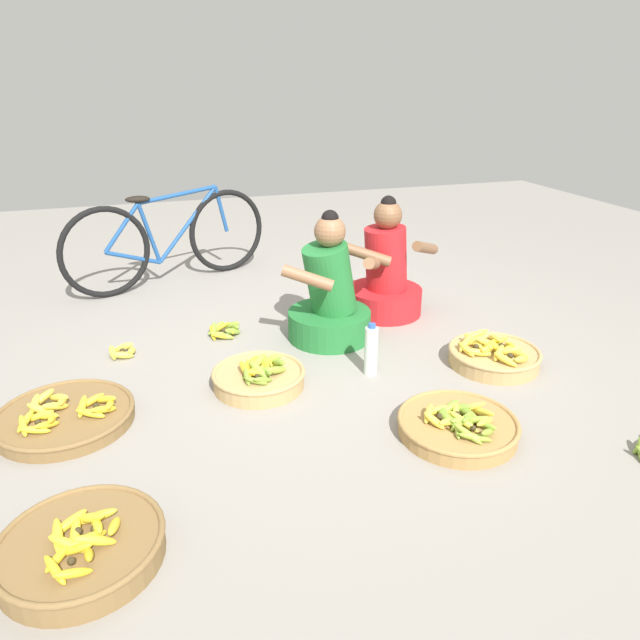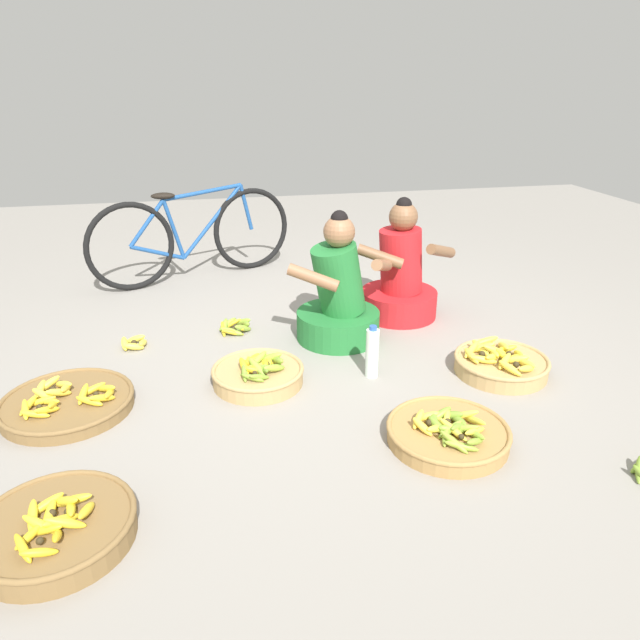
# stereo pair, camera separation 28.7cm
# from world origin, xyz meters

# --- Properties ---
(ground_plane) EXTENTS (10.00, 10.00, 0.00)m
(ground_plane) POSITION_xyz_m (0.00, 0.00, 0.00)
(ground_plane) COLOR gray
(vendor_woman_front) EXTENTS (0.72, 0.53, 0.82)m
(vendor_woman_front) POSITION_xyz_m (0.22, 0.30, 0.26)
(vendor_woman_front) COLOR #237233
(vendor_woman_front) RESTS_ON ground
(vendor_woman_behind) EXTENTS (0.73, 0.52, 0.82)m
(vendor_woman_behind) POSITION_xyz_m (0.72, 0.58, 0.26)
(vendor_woman_behind) COLOR red
(vendor_woman_behind) RESTS_ON ground
(bicycle_leaning) EXTENTS (1.61, 0.65, 0.73)m
(bicycle_leaning) POSITION_xyz_m (-0.64, 1.69, 0.36)
(bicycle_leaning) COLOR black
(bicycle_leaning) RESTS_ON ground
(banana_basket_back_right) EXTENTS (0.65, 0.65, 0.14)m
(banana_basket_back_right) POSITION_xyz_m (-1.30, -0.26, 0.04)
(banana_basket_back_right) COLOR brown
(banana_basket_back_right) RESTS_ON ground
(banana_basket_mid_left) EXTENTS (0.52, 0.52, 0.17)m
(banana_basket_mid_left) POSITION_xyz_m (1.00, -0.35, 0.06)
(banana_basket_mid_left) COLOR tan
(banana_basket_mid_left) RESTS_ON ground
(banana_basket_front_left) EXTENTS (0.57, 0.57, 0.17)m
(banana_basket_front_left) POSITION_xyz_m (-1.18, -1.19, 0.06)
(banana_basket_front_left) COLOR brown
(banana_basket_front_left) RESTS_ON ground
(banana_basket_back_left) EXTENTS (0.56, 0.56, 0.15)m
(banana_basket_back_left) POSITION_xyz_m (0.44, -0.91, 0.05)
(banana_basket_back_left) COLOR #A87F47
(banana_basket_back_left) RESTS_ON ground
(banana_basket_mid_right) EXTENTS (0.50, 0.50, 0.17)m
(banana_basket_mid_right) POSITION_xyz_m (-0.34, -0.19, 0.06)
(banana_basket_mid_right) COLOR tan
(banana_basket_mid_right) RESTS_ON ground
(loose_bananas_near_bicycle) EXTENTS (0.24, 0.24, 0.10)m
(loose_bananas_near_bicycle) POSITION_xyz_m (-0.41, 0.54, 0.03)
(loose_bananas_near_bicycle) COLOR gold
(loose_bananas_near_bicycle) RESTS_ON ground
(loose_bananas_near_vendor) EXTENTS (0.16, 0.16, 0.08)m
(loose_bananas_near_vendor) POSITION_xyz_m (-1.03, 0.42, 0.03)
(loose_bananas_near_vendor) COLOR yellow
(loose_bananas_near_vendor) RESTS_ON ground
(water_bottle) EXTENTS (0.07, 0.07, 0.30)m
(water_bottle) POSITION_xyz_m (0.29, -0.23, 0.14)
(water_bottle) COLOR silver
(water_bottle) RESTS_ON ground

